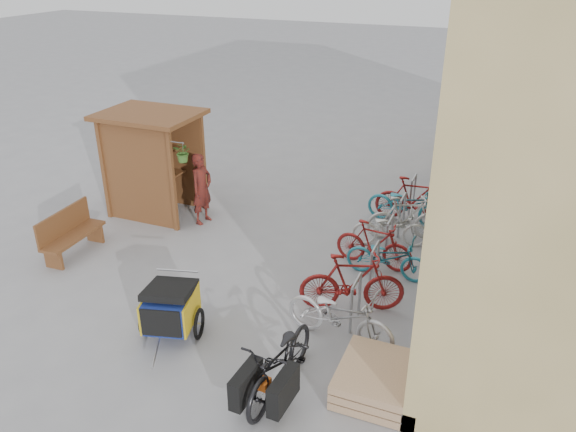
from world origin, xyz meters
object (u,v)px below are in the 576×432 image
at_px(bike_6, 406,205).
at_px(bike_5, 406,218).
at_px(kiosk, 149,149).
at_px(shopping_carts, 455,164).
at_px(person_kiosk, 202,189).
at_px(bike_3, 374,245).
at_px(cargo_bike, 280,363).
at_px(bike_7, 414,199).
at_px(child_trailer, 170,307).
at_px(bench, 70,232).
at_px(bike_0, 340,315).
at_px(bike_2, 388,257).
at_px(bike_1, 352,283).
at_px(pallet_stack, 375,379).
at_px(bike_4, 390,228).

bearing_deg(bike_6, bike_5, -164.13).
bearing_deg(kiosk, shopping_carts, 35.30).
bearing_deg(person_kiosk, bike_3, -87.97).
bearing_deg(bike_3, cargo_bike, -178.82).
bearing_deg(kiosk, bike_7, 17.87).
bearing_deg(child_trailer, bike_5, 44.46).
bearing_deg(bench, bike_0, -8.61).
xyz_separation_m(bike_2, bike_3, (-0.33, 0.29, 0.05)).
distance_m(bike_1, bike_5, 2.96).
bearing_deg(shopping_carts, kiosk, -144.70).
distance_m(pallet_stack, bike_5, 4.77).
relative_size(cargo_bike, bike_4, 1.23).
height_order(bike_1, bike_2, bike_1).
bearing_deg(bench, shopping_carts, 43.08).
bearing_deg(bike_3, bike_7, -1.77).
height_order(child_trailer, bike_6, bike_6).
relative_size(bench, bike_1, 0.85).
relative_size(shopping_carts, bike_5, 1.11).
bearing_deg(bike_3, child_trailer, 149.81).
xyz_separation_m(shopping_carts, bike_5, (-0.57, -3.58, -0.07)).
relative_size(bike_0, bike_6, 1.03).
bearing_deg(pallet_stack, bike_3, 104.85).
xyz_separation_m(child_trailer, bike_4, (2.55, 4.28, -0.12)).
xyz_separation_m(bench, bike_1, (5.80, 0.26, 0.05)).
bearing_deg(bike_7, bike_1, 169.26).
xyz_separation_m(person_kiosk, bike_1, (4.08, -2.06, -0.28)).
relative_size(shopping_carts, cargo_bike, 0.94).
bearing_deg(bike_2, shopping_carts, -5.97).
xyz_separation_m(kiosk, bike_7, (5.70, 1.84, -1.03)).
relative_size(bike_2, bike_5, 0.97).
bearing_deg(bike_7, bike_2, 173.97).
relative_size(shopping_carts, bike_2, 1.15).
bearing_deg(shopping_carts, bike_3, -100.26).
height_order(bike_4, bike_6, bike_6).
xyz_separation_m(child_trailer, bike_0, (2.54, 0.85, -0.04)).
distance_m(bike_1, bike_4, 2.53).
relative_size(bike_5, bike_6, 0.91).
distance_m(shopping_carts, bike_2, 5.26).
bearing_deg(child_trailer, bike_6, 49.16).
height_order(person_kiosk, bike_5, person_kiosk).
height_order(cargo_bike, bike_0, cargo_bike).
bearing_deg(bike_7, person_kiosk, 106.71).
relative_size(child_trailer, bike_7, 0.95).
bearing_deg(bike_0, person_kiosk, 64.22).
bearing_deg(kiosk, bike_1, -21.07).
bearing_deg(bike_4, bike_2, 174.12).
xyz_separation_m(bike_2, bike_5, (-0.01, 1.64, 0.07)).
bearing_deg(bike_5, bike_0, 156.59).
height_order(pallet_stack, cargo_bike, cargo_bike).
height_order(person_kiosk, bike_1, person_kiosk).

